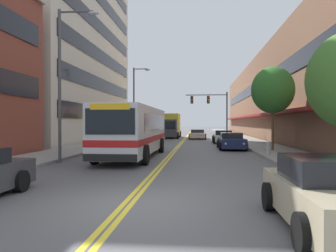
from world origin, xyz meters
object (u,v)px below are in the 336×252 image
box_truck (171,126)px  street_tree_right_mid (273,90)px  car_beige_parked_right_foreground (330,196)px  street_lamp_left_near (65,72)px  car_champagne_moving_lead (197,134)px  car_navy_parked_right_mid (231,141)px  city_bus (135,129)px  car_silver_parked_left_mid (138,137)px  traffic_signal_mast (212,106)px  street_lamp_left_far (136,98)px  car_white_parked_right_far (223,137)px  fire_hydrant (268,148)px

box_truck → street_tree_right_mid: (8.99, -21.54, 2.67)m
car_beige_parked_right_foreground → street_lamp_left_near: street_lamp_left_near is taller
car_champagne_moving_lead → car_navy_parked_right_mid: bearing=-80.3°
street_lamp_left_near → car_champagne_moving_lead: bearing=75.5°
box_truck → city_bus: bearing=-89.9°
car_silver_parked_left_mid → street_lamp_left_near: size_ratio=0.58×
car_silver_parked_left_mid → street_tree_right_mid: (11.18, -8.86, 3.69)m
car_champagne_moving_lead → traffic_signal_mast: traffic_signal_mast is taller
car_navy_parked_right_mid → street_lamp_left_far: (-9.38, 9.37, 4.13)m
city_bus → car_navy_parked_right_mid: size_ratio=2.27×
city_bus → car_white_parked_right_far: (6.33, 14.22, -1.06)m
traffic_signal_mast → street_lamp_left_near: (-8.42, -24.41, 0.51)m
car_beige_parked_right_foreground → traffic_signal_mast: 34.13m
car_champagne_moving_lead → fire_hydrant: size_ratio=5.84×
city_bus → car_white_parked_right_far: city_bus is taller
traffic_signal_mast → car_white_parked_right_far: bearing=-82.8°
fire_hydrant → car_beige_parked_right_foreground: bearing=-96.8°
traffic_signal_mast → box_truck: bearing=142.0°
traffic_signal_mast → street_lamp_left_near: bearing=-109.0°
street_lamp_left_near → street_tree_right_mid: size_ratio=1.35×
traffic_signal_mast → street_lamp_left_far: size_ratio=0.72×
city_bus → car_champagne_moving_lead: size_ratio=2.41×
car_white_parked_right_far → street_lamp_left_far: bearing=170.7°
car_champagne_moving_lead → street_tree_right_mid: (5.29, -18.48, 3.75)m
city_bus → street_lamp_left_far: 16.33m
car_navy_parked_right_mid → street_lamp_left_near: street_lamp_left_near is taller
car_beige_parked_right_foreground → street_tree_right_mid: 17.31m
car_navy_parked_right_mid → car_white_parked_right_far: size_ratio=1.00×
street_tree_right_mid → car_navy_parked_right_mid: bearing=135.0°
car_white_parked_right_far → fire_hydrant: bearing=-82.9°
car_navy_parked_right_mid → fire_hydrant: 5.88m
street_tree_right_mid → traffic_signal_mast: bearing=101.4°
car_white_parked_right_far → fire_hydrant: size_ratio=6.17×
car_navy_parked_right_mid → car_champagne_moving_lead: (-2.71, 15.91, -0.03)m
car_beige_parked_right_foreground → street_lamp_left_near: bearing=134.4°
car_champagne_moving_lead → traffic_signal_mast: 4.19m
car_beige_parked_right_foreground → street_lamp_left_far: 30.43m
car_silver_parked_left_mid → car_champagne_moving_lead: car_silver_parked_left_mid is taller
traffic_signal_mast → fire_hydrant: (2.54, -20.31, -3.59)m
car_white_parked_right_far → fire_hydrant: 13.59m
car_navy_parked_right_mid → car_silver_parked_left_mid: bearing=143.8°
car_navy_parked_right_mid → street_tree_right_mid: bearing=-45.0°
box_truck → street_tree_right_mid: street_tree_right_mid is taller
car_beige_parked_right_foreground → car_navy_parked_right_mid: car_beige_parked_right_foreground is taller
city_bus → car_beige_parked_right_foreground: (6.37, -12.90, -1.03)m
car_champagne_moving_lead → fire_hydrant: 22.00m
car_white_parked_right_far → street_lamp_left_far: 10.32m
car_champagne_moving_lead → street_lamp_left_far: 10.23m
traffic_signal_mast → fire_hydrant: 20.78m
car_navy_parked_right_mid → fire_hydrant: (1.63, -5.65, -0.07)m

